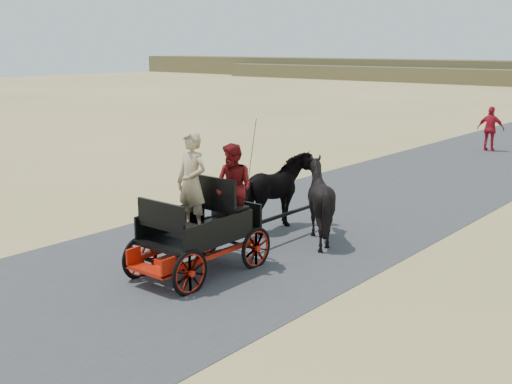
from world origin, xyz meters
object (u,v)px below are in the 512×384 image
Objects in this scene: carriage at (199,253)px; horse_left at (277,193)px; pedestrian at (491,129)px; horse_right at (319,201)px.

horse_left is (-0.55, 3.00, 0.49)m from carriage.
pedestrian is at bearing 93.05° from carriage.
carriage is 3.09m from horse_left.
carriage is 1.39× the size of pedestrian.
horse_left is 1.10m from horse_right.
pedestrian reaches higher than carriage.
horse_left reaches higher than carriage.
carriage is 1.41× the size of horse_right.
horse_left is 1.18× the size of horse_right.
horse_left is at bearing 84.31° from pedestrian.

